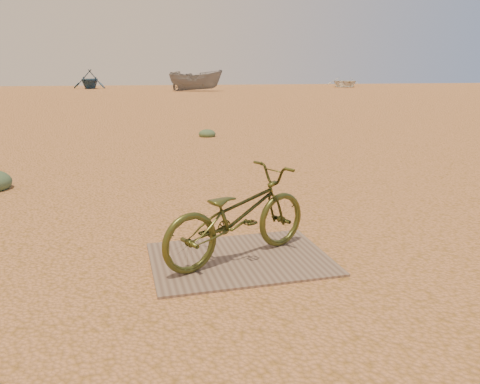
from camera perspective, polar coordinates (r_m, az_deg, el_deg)
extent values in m
plane|color=#DE8B5B|center=(4.03, -2.12, -10.06)|extent=(120.00, 120.00, 0.00)
cube|color=#7A6352|center=(4.32, 0.00, -8.13)|extent=(1.60, 1.18, 0.02)
imported|color=#40451A|center=(4.17, -0.25, -2.79)|extent=(1.65, 1.13, 0.82)
imported|color=#2C4B69|center=(51.71, -17.87, 12.98)|extent=(3.92, 4.31, 1.95)
imported|color=gray|center=(43.19, -5.41, 13.38)|extent=(5.13, 3.20, 1.86)
imported|color=white|center=(56.05, 12.62, 12.94)|extent=(5.54, 6.37, 1.10)
ellipsoid|color=#546948|center=(12.57, -4.02, 6.76)|extent=(0.45, 0.45, 0.25)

